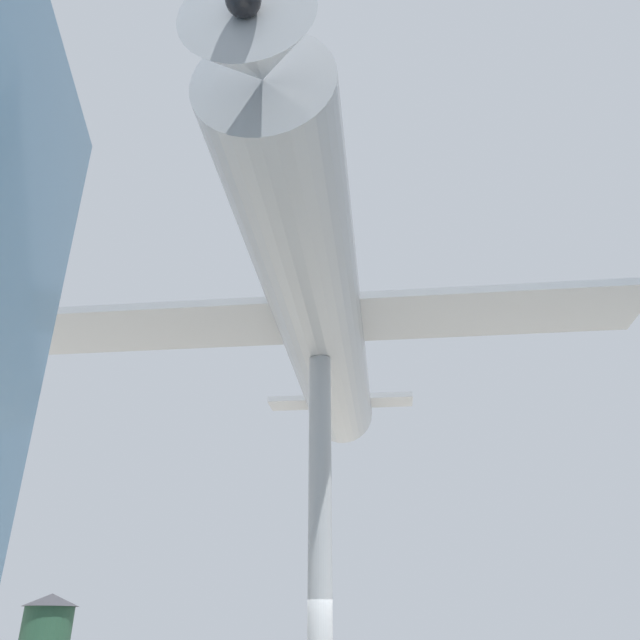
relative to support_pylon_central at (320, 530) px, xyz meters
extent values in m
cylinder|color=#999EA3|center=(0.00, 0.00, 0.00)|extent=(0.50, 0.50, 7.65)
cylinder|color=#93999E|center=(0.00, 0.00, 4.86)|extent=(5.44, 14.87, 2.06)
cube|color=#93999E|center=(0.00, 0.00, 4.86)|extent=(15.11, 5.71, 0.18)
cube|color=#93999E|center=(-1.51, -6.33, 5.01)|extent=(4.90, 2.09, 0.18)
cube|color=#93999E|center=(-1.51, -6.33, 6.15)|extent=(0.43, 1.11, 2.18)
cone|color=#93999E|center=(1.84, 7.71, 4.86)|extent=(1.94, 1.42, 1.75)
cone|color=#2D2D33|center=(5.43, -1.31, -1.31)|extent=(1.13, 1.13, 0.25)
camera|label=1|loc=(1.73, 13.39, -1.84)|focal=35.00mm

